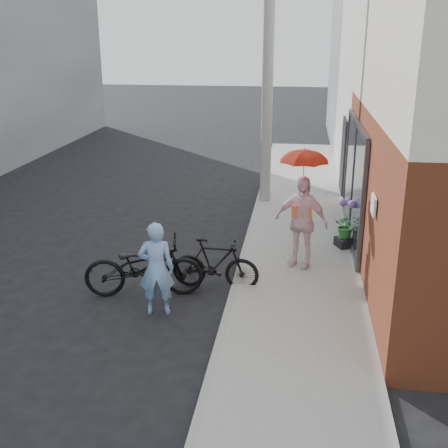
% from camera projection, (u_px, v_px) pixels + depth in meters
% --- Properties ---
extents(ground, '(80.00, 80.00, 0.00)m').
position_uv_depth(ground, '(176.00, 303.00, 9.58)').
color(ground, black).
rests_on(ground, ground).
extents(sidewalk, '(2.20, 24.00, 0.12)m').
position_uv_depth(sidewalk, '(301.00, 261.00, 11.16)').
color(sidewalk, '#979892').
rests_on(sidewalk, ground).
extents(curb, '(0.12, 24.00, 0.12)m').
position_uv_depth(curb, '(243.00, 258.00, 11.31)').
color(curb, '#9E9E99').
rests_on(curb, ground).
extents(east_building_far, '(8.00, 8.00, 7.00)m').
position_uv_depth(east_building_far, '(435.00, 55.00, 22.50)').
color(east_building_far, slate).
rests_on(east_building_far, ground).
extents(utility_pole, '(0.28, 0.28, 7.00)m').
position_uv_depth(utility_pole, '(268.00, 69.00, 13.91)').
color(utility_pole, '#9E9E99').
rests_on(utility_pole, ground).
extents(officer, '(0.63, 0.48, 1.57)m').
position_uv_depth(officer, '(156.00, 269.00, 9.00)').
color(officer, '#7FACE1').
rests_on(officer, ground).
extents(bike_left, '(2.15, 1.11, 1.08)m').
position_uv_depth(bike_left, '(144.00, 267.00, 9.70)').
color(bike_left, black).
rests_on(bike_left, ground).
extents(bike_right, '(1.59, 0.51, 0.94)m').
position_uv_depth(bike_right, '(215.00, 264.00, 9.97)').
color(bike_right, black).
rests_on(bike_right, ground).
extents(kimono_woman, '(1.12, 0.77, 1.76)m').
position_uv_depth(kimono_woman, '(301.00, 221.00, 10.55)').
color(kimono_woman, white).
rests_on(kimono_woman, sidewalk).
extents(parasol, '(0.88, 0.88, 0.78)m').
position_uv_depth(parasol, '(304.00, 155.00, 10.14)').
color(parasol, red).
rests_on(parasol, kimono_woman).
extents(planter, '(0.46, 0.46, 0.18)m').
position_uv_depth(planter, '(345.00, 242.00, 11.74)').
color(planter, black).
rests_on(planter, sidewalk).
extents(potted_plant, '(0.49, 0.42, 0.54)m').
position_uv_depth(potted_plant, '(346.00, 226.00, 11.62)').
color(potted_plant, '#2E7534').
rests_on(potted_plant, planter).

